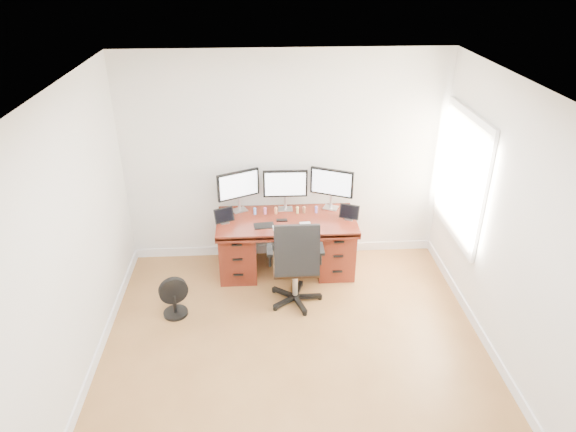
{
  "coord_description": "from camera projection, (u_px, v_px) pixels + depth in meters",
  "views": [
    {
      "loc": [
        -0.31,
        -3.72,
        3.7
      ],
      "look_at": [
        0.0,
        1.5,
        0.95
      ],
      "focal_mm": 32.0,
      "sensor_mm": 36.0,
      "label": 1
    }
  ],
  "objects": [
    {
      "name": "monitor_left",
      "position": [
        238.0,
        186.0,
        6.32
      ],
      "size": [
        0.51,
        0.27,
        0.53
      ],
      "rotation": [
        0.0,
        0.0,
        0.45
      ],
      "color": "silver",
      "rests_on": "desk"
    },
    {
      "name": "right_wall",
      "position": [
        519.0,
        242.0,
        4.6
      ],
      "size": [
        0.1,
        4.5,
        2.7
      ],
      "color": "white",
      "rests_on": "ground"
    },
    {
      "name": "figurine_pink",
      "position": [
        265.0,
        210.0,
        6.36
      ],
      "size": [
        0.04,
        0.04,
        0.09
      ],
      "color": "#D964A2",
      "rests_on": "desk"
    },
    {
      "name": "monitor_center",
      "position": [
        285.0,
        185.0,
        6.35
      ],
      "size": [
        0.55,
        0.14,
        0.53
      ],
      "rotation": [
        0.0,
        0.0,
        -0.01
      ],
      "color": "silver",
      "rests_on": "desk"
    },
    {
      "name": "figurine_yellow",
      "position": [
        297.0,
        209.0,
        6.39
      ],
      "size": [
        0.04,
        0.04,
        0.09
      ],
      "color": "#DBC96C",
      "rests_on": "desk"
    },
    {
      "name": "figurine_blue",
      "position": [
        255.0,
        211.0,
        6.36
      ],
      "size": [
        0.04,
        0.04,
        0.09
      ],
      "color": "#5D8BE6",
      "rests_on": "desk"
    },
    {
      "name": "back_wall",
      "position": [
        284.0,
        160.0,
        6.39
      ],
      "size": [
        4.0,
        0.1,
        2.7
      ],
      "primitive_type": "cube",
      "color": "white",
      "rests_on": "ground"
    },
    {
      "name": "monitor_right",
      "position": [
        332.0,
        184.0,
        6.38
      ],
      "size": [
        0.51,
        0.26,
        0.53
      ],
      "rotation": [
        0.0,
        0.0,
        -0.43
      ],
      "color": "silver",
      "rests_on": "desk"
    },
    {
      "name": "trackpad",
      "position": [
        306.0,
        225.0,
        6.14
      ],
      "size": [
        0.14,
        0.14,
        0.01
      ],
      "primitive_type": "cube",
      "rotation": [
        0.0,
        0.0,
        0.09
      ],
      "color": "silver",
      "rests_on": "desk"
    },
    {
      "name": "keyboard",
      "position": [
        284.0,
        228.0,
        6.06
      ],
      "size": [
        0.27,
        0.13,
        0.01
      ],
      "primitive_type": "cube",
      "rotation": [
        0.0,
        0.0,
        0.06
      ],
      "color": "silver",
      "rests_on": "desk"
    },
    {
      "name": "tablet_right",
      "position": [
        349.0,
        213.0,
        6.23
      ],
      "size": [
        0.25,
        0.15,
        0.19
      ],
      "rotation": [
        0.0,
        0.0,
        -0.39
      ],
      "color": "silver",
      "rests_on": "desk"
    },
    {
      "name": "office_chair",
      "position": [
        295.0,
        277.0,
        5.84
      ],
      "size": [
        0.64,
        0.6,
        1.12
      ],
      "rotation": [
        0.0,
        0.0,
        0.0
      ],
      "color": "black",
      "rests_on": "ground"
    },
    {
      "name": "desk",
      "position": [
        286.0,
        242.0,
        6.46
      ],
      "size": [
        1.7,
        0.8,
        0.75
      ],
      "color": "#561C11",
      "rests_on": "ground"
    },
    {
      "name": "ground",
      "position": [
        297.0,
        373.0,
        5.03
      ],
      "size": [
        4.5,
        4.5,
        0.0
      ],
      "primitive_type": "plane",
      "color": "olive",
      "rests_on": "ground"
    },
    {
      "name": "phone",
      "position": [
        282.0,
        220.0,
        6.23
      ],
      "size": [
        0.13,
        0.07,
        0.01
      ],
      "primitive_type": "cube",
      "rotation": [
        0.0,
        0.0,
        0.0
      ],
      "color": "black",
      "rests_on": "desk"
    },
    {
      "name": "figurine_purple",
      "position": [
        316.0,
        209.0,
        6.4
      ],
      "size": [
        0.04,
        0.04,
        0.09
      ],
      "color": "#7F65D1",
      "rests_on": "desk"
    },
    {
      "name": "figurine_brown",
      "position": [
        304.0,
        209.0,
        6.39
      ],
      "size": [
        0.04,
        0.04,
        0.09
      ],
      "color": "brown",
      "rests_on": "desk"
    },
    {
      "name": "floor_fan",
      "position": [
        174.0,
        298.0,
        5.72
      ],
      "size": [
        0.33,
        0.28,
        0.47
      ],
      "rotation": [
        0.0,
        0.0,
        0.34
      ],
      "color": "black",
      "rests_on": "ground"
    },
    {
      "name": "figurine_orange",
      "position": [
        276.0,
        210.0,
        6.37
      ],
      "size": [
        0.04,
        0.04,
        0.09
      ],
      "color": "#F5975C",
      "rests_on": "desk"
    },
    {
      "name": "drawing_tablet",
      "position": [
        264.0,
        226.0,
        6.11
      ],
      "size": [
        0.26,
        0.18,
        0.01
      ],
      "primitive_type": "cube",
      "rotation": [
        0.0,
        0.0,
        0.11
      ],
      "color": "black",
      "rests_on": "desk"
    },
    {
      "name": "tablet_left",
      "position": [
        224.0,
        217.0,
        6.15
      ],
      "size": [
        0.25,
        0.16,
        0.19
      ],
      "rotation": [
        0.0,
        0.0,
        0.41
      ],
      "color": "silver",
      "rests_on": "desk"
    }
  ]
}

